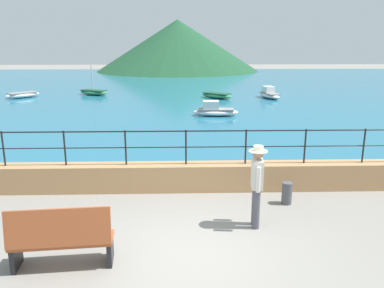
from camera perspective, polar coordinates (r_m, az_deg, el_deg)
ground_plane at (r=7.41m, az=-0.46°, el=-15.75°), size 120.00×120.00×0.00m
promenade_wall at (r=10.17m, az=-0.87°, el=-4.82°), size 20.00×0.56×0.70m
railing at (r=9.89m, az=-0.90°, el=0.45°), size 18.44×0.04×0.90m
lake_water at (r=32.43m, az=-1.50°, el=8.18°), size 64.00×44.32×0.06m
hill_main at (r=51.72m, az=-2.11°, el=14.20°), size 20.97×20.97×6.47m
bench_main at (r=7.09m, az=-18.62°, el=-12.90°), size 1.74×0.70×1.13m
person_walking at (r=8.09m, az=9.47°, el=-5.55°), size 0.38×0.57×1.75m
bollard at (r=9.60m, az=13.71°, el=-7.00°), size 0.24×0.24×0.53m
boat_0 at (r=28.84m, az=-14.18°, el=7.38°), size 2.45×1.87×2.11m
boat_1 at (r=20.07m, az=3.35°, el=4.92°), size 2.36×1.07×0.76m
boat_2 at (r=28.98m, az=-23.54°, el=6.63°), size 2.25×2.27×0.36m
boat_3 at (r=26.95m, az=11.27°, el=7.19°), size 1.41×2.45×0.76m
boat_4 at (r=26.38m, az=3.65°, el=7.13°), size 2.33×2.18×0.36m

